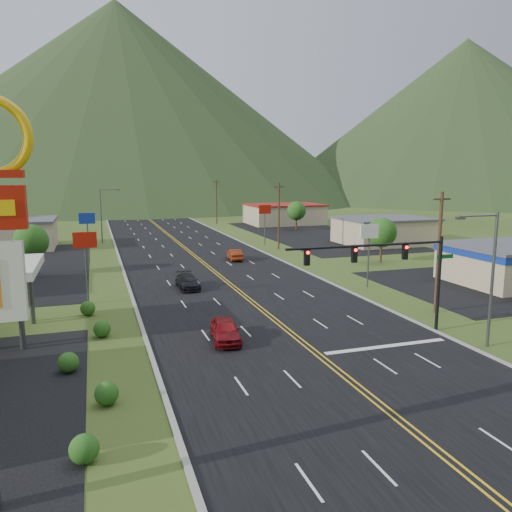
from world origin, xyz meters
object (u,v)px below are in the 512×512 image
object	(u,v)px
car_dark_mid	(188,282)
car_red_far	(235,255)
streetlight_west	(103,212)
car_red_near	(225,331)
streetlight_east	(489,271)
traffic_signal	(392,262)

from	to	relation	value
car_dark_mid	car_red_far	world-z (taller)	car_red_far
streetlight_west	car_dark_mid	xyz separation A→B (m)	(7.14, -37.04, -4.49)
car_red_near	car_red_far	size ratio (longest dim) A/B	1.04
car_red_near	car_red_far	bearing A→B (deg)	80.35
car_dark_mid	car_red_far	distance (m)	17.00
streetlight_west	car_red_near	world-z (taller)	streetlight_west
car_dark_mid	streetlight_west	bearing A→B (deg)	100.17
streetlight_east	car_red_far	size ratio (longest dim) A/B	2.04
traffic_signal	streetlight_west	xyz separation A→B (m)	(-18.16, 56.00, -0.15)
streetlight_east	car_dark_mid	bearing A→B (deg)	124.40
streetlight_west	car_dark_mid	size ratio (longest dim) A/B	1.89
car_red_near	car_dark_mid	distance (m)	16.56
streetlight_west	car_dark_mid	distance (m)	37.99
streetlight_east	streetlight_west	bearing A→B (deg)	110.86
car_red_far	car_red_near	bearing A→B (deg)	78.92
streetlight_west	car_red_far	xyz separation A→B (m)	(16.12, -22.60, -4.46)
car_red_near	car_red_far	xyz separation A→B (m)	(9.39, 31.00, -0.05)
traffic_signal	streetlight_east	size ratio (longest dim) A/B	1.46
streetlight_east	car_red_near	xyz separation A→B (m)	(-16.13, 6.40, -4.40)
streetlight_east	car_red_far	bearing A→B (deg)	100.22
car_dark_mid	traffic_signal	bearing A→B (deg)	-60.57
streetlight_west	car_red_near	xyz separation A→B (m)	(6.73, -53.60, -4.40)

